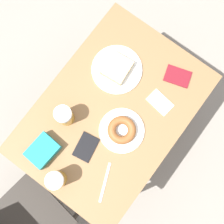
{
  "coord_description": "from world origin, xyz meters",
  "views": [
    {
      "loc": [
        -0.15,
        0.2,
        2.25
      ],
      "look_at": [
        0.0,
        0.0,
        0.76
      ],
      "focal_mm": 50.0,
      "sensor_mm": 36.0,
      "label": 1
    }
  ],
  "objects_px": {
    "fork": "(105,182)",
    "passport_far_edge": "(178,76)",
    "plate_with_donut": "(122,130)",
    "beer_mug_center": "(64,116)",
    "blue_pouch": "(43,151)",
    "beer_mug_left": "(56,180)",
    "passport_near_edge": "(86,147)",
    "plate_with_cake": "(117,69)",
    "napkin_folded": "(160,102)"
  },
  "relations": [
    {
      "from": "blue_pouch",
      "to": "plate_with_donut",
      "type": "bearing_deg",
      "value": -128.78
    },
    {
      "from": "napkin_folded",
      "to": "fork",
      "type": "bearing_deg",
      "value": 91.62
    },
    {
      "from": "passport_near_edge",
      "to": "plate_with_donut",
      "type": "bearing_deg",
      "value": -118.92
    },
    {
      "from": "plate_with_donut",
      "to": "beer_mug_center",
      "type": "xyz_separation_m",
      "value": [
        0.25,
        0.11,
        0.05
      ]
    },
    {
      "from": "passport_far_edge",
      "to": "blue_pouch",
      "type": "xyz_separation_m",
      "value": [
        0.3,
        0.69,
        0.03
      ]
    },
    {
      "from": "passport_near_edge",
      "to": "passport_far_edge",
      "type": "xyz_separation_m",
      "value": [
        -0.15,
        -0.55,
        0.0
      ]
    },
    {
      "from": "plate_with_cake",
      "to": "plate_with_donut",
      "type": "distance_m",
      "value": 0.31
    },
    {
      "from": "beer_mug_center",
      "to": "passport_near_edge",
      "type": "bearing_deg",
      "value": 160.72
    },
    {
      "from": "passport_near_edge",
      "to": "blue_pouch",
      "type": "bearing_deg",
      "value": 41.9
    },
    {
      "from": "plate_with_donut",
      "to": "beer_mug_center",
      "type": "relative_size",
      "value": 1.6
    },
    {
      "from": "plate_with_cake",
      "to": "beer_mug_left",
      "type": "bearing_deg",
      "value": 99.5
    },
    {
      "from": "beer_mug_center",
      "to": "blue_pouch",
      "type": "bearing_deg",
      "value": 93.49
    },
    {
      "from": "napkin_folded",
      "to": "blue_pouch",
      "type": "xyz_separation_m",
      "value": [
        0.31,
        0.52,
        0.03
      ]
    },
    {
      "from": "beer_mug_center",
      "to": "passport_far_edge",
      "type": "relative_size",
      "value": 0.94
    },
    {
      "from": "napkin_folded",
      "to": "passport_near_edge",
      "type": "xyz_separation_m",
      "value": [
        0.16,
        0.39,
        0.0
      ]
    },
    {
      "from": "beer_mug_left",
      "to": "fork",
      "type": "distance_m",
      "value": 0.23
    },
    {
      "from": "passport_near_edge",
      "to": "beer_mug_center",
      "type": "bearing_deg",
      "value": -19.28
    },
    {
      "from": "beer_mug_center",
      "to": "fork",
      "type": "height_order",
      "value": "beer_mug_center"
    },
    {
      "from": "plate_with_cake",
      "to": "beer_mug_left",
      "type": "distance_m",
      "value": 0.6
    },
    {
      "from": "beer_mug_center",
      "to": "passport_near_edge",
      "type": "height_order",
      "value": "beer_mug_center"
    },
    {
      "from": "plate_with_cake",
      "to": "passport_near_edge",
      "type": "relative_size",
      "value": 1.82
    },
    {
      "from": "plate_with_cake",
      "to": "passport_far_edge",
      "type": "bearing_deg",
      "value": -149.76
    },
    {
      "from": "plate_with_donut",
      "to": "beer_mug_center",
      "type": "bearing_deg",
      "value": 23.47
    },
    {
      "from": "napkin_folded",
      "to": "passport_far_edge",
      "type": "bearing_deg",
      "value": -87.94
    },
    {
      "from": "passport_near_edge",
      "to": "passport_far_edge",
      "type": "relative_size",
      "value": 0.95
    },
    {
      "from": "passport_far_edge",
      "to": "beer_mug_center",
      "type": "bearing_deg",
      "value": 57.51
    },
    {
      "from": "plate_with_cake",
      "to": "napkin_folded",
      "type": "relative_size",
      "value": 1.94
    },
    {
      "from": "plate_with_cake",
      "to": "napkin_folded",
      "type": "xyz_separation_m",
      "value": [
        -0.27,
        0.01,
        -0.02
      ]
    },
    {
      "from": "beer_mug_left",
      "to": "beer_mug_center",
      "type": "relative_size",
      "value": 1.0
    },
    {
      "from": "beer_mug_left",
      "to": "napkin_folded",
      "type": "xyz_separation_m",
      "value": [
        -0.17,
        -0.59,
        -0.07
      ]
    },
    {
      "from": "plate_with_cake",
      "to": "passport_far_edge",
      "type": "xyz_separation_m",
      "value": [
        -0.26,
        -0.15,
        -0.02
      ]
    },
    {
      "from": "fork",
      "to": "blue_pouch",
      "type": "height_order",
      "value": "blue_pouch"
    },
    {
      "from": "napkin_folded",
      "to": "beer_mug_left",
      "type": "bearing_deg",
      "value": 73.87
    },
    {
      "from": "plate_with_donut",
      "to": "passport_near_edge",
      "type": "relative_size",
      "value": 1.58
    },
    {
      "from": "plate_with_cake",
      "to": "passport_near_edge",
      "type": "bearing_deg",
      "value": 105.3
    },
    {
      "from": "beer_mug_center",
      "to": "plate_with_cake",
      "type": "bearing_deg",
      "value": -98.67
    },
    {
      "from": "beer_mug_left",
      "to": "blue_pouch",
      "type": "distance_m",
      "value": 0.16
    },
    {
      "from": "beer_mug_left",
      "to": "passport_near_edge",
      "type": "distance_m",
      "value": 0.21
    },
    {
      "from": "fork",
      "to": "blue_pouch",
      "type": "bearing_deg",
      "value": 9.86
    },
    {
      "from": "napkin_folded",
      "to": "blue_pouch",
      "type": "relative_size",
      "value": 0.87
    },
    {
      "from": "plate_with_donut",
      "to": "passport_far_edge",
      "type": "distance_m",
      "value": 0.39
    },
    {
      "from": "plate_with_cake",
      "to": "plate_with_donut",
      "type": "bearing_deg",
      "value": 130.86
    },
    {
      "from": "plate_with_donut",
      "to": "beer_mug_left",
      "type": "bearing_deg",
      "value": 74.37
    },
    {
      "from": "napkin_folded",
      "to": "passport_near_edge",
      "type": "bearing_deg",
      "value": 67.72
    },
    {
      "from": "fork",
      "to": "passport_far_edge",
      "type": "relative_size",
      "value": 1.22
    },
    {
      "from": "passport_far_edge",
      "to": "beer_mug_left",
      "type": "bearing_deg",
      "value": 77.63
    },
    {
      "from": "fork",
      "to": "blue_pouch",
      "type": "distance_m",
      "value": 0.33
    },
    {
      "from": "plate_with_cake",
      "to": "blue_pouch",
      "type": "height_order",
      "value": "blue_pouch"
    },
    {
      "from": "plate_with_cake",
      "to": "napkin_folded",
      "type": "distance_m",
      "value": 0.27
    },
    {
      "from": "fork",
      "to": "passport_near_edge",
      "type": "xyz_separation_m",
      "value": [
        0.17,
        -0.08,
        0.0
      ]
    }
  ]
}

